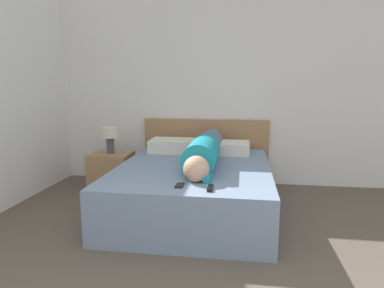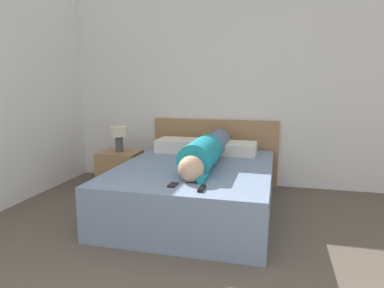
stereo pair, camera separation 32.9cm
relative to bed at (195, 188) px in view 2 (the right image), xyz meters
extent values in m
cube|color=white|center=(0.20, 1.15, 1.05)|extent=(5.55, 0.06, 2.60)
cube|color=#7589A8|center=(0.00, 0.00, 0.00)|extent=(1.54, 1.98, 0.49)
cube|color=#A37A51|center=(0.00, 1.08, 0.18)|extent=(1.66, 0.04, 0.86)
cube|color=#A37A51|center=(-1.12, 0.54, -0.01)|extent=(0.49, 0.41, 0.48)
cylinder|color=#4C4C51|center=(-1.12, 0.54, 0.33)|extent=(0.09, 0.09, 0.20)
cylinder|color=beige|center=(-1.12, 0.54, 0.49)|extent=(0.22, 0.22, 0.12)
sphere|color=tan|center=(0.10, -0.59, 0.36)|extent=(0.23, 0.23, 0.23)
cylinder|color=teal|center=(0.10, -0.19, 0.40)|extent=(0.31, 0.66, 0.31)
cylinder|color=slate|center=(0.10, 0.53, 0.38)|extent=(0.27, 0.78, 0.27)
cylinder|color=teal|center=(0.20, -0.54, 0.28)|extent=(0.07, 0.22, 0.07)
cube|color=silver|center=(-0.35, 0.67, 0.32)|extent=(0.57, 0.40, 0.15)
cube|color=silver|center=(0.30, 0.67, 0.31)|extent=(0.54, 0.40, 0.14)
cube|color=black|center=(0.24, -0.80, 0.26)|extent=(0.04, 0.15, 0.02)
cube|color=black|center=(-0.02, -0.74, 0.25)|extent=(0.06, 0.13, 0.01)
camera|label=1|loc=(0.49, -3.41, 1.08)|focal=32.00mm
camera|label=2|loc=(0.81, -3.35, 1.08)|focal=32.00mm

